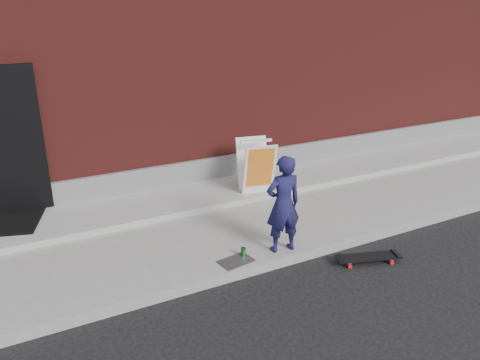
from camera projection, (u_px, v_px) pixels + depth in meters
ground at (254, 276)px, 6.11m from camera, size 80.00×80.00×0.00m
sidewalk at (208, 225)px, 7.33m from camera, size 20.00×3.00×0.15m
apron at (187, 198)px, 8.03m from camera, size 20.00×1.20×0.10m
building at (111, 41)px, 11.03m from camera, size 20.00×8.10×5.00m
child at (283, 204)px, 6.21m from camera, size 0.53×0.38×1.36m
skateboard at (368, 257)px, 6.39m from camera, size 0.90×0.48×0.10m
pizza_sign at (256, 166)px, 8.05m from camera, size 0.67×0.75×0.92m
soda_can at (243, 252)px, 6.25m from camera, size 0.09×0.09×0.13m
utility_plate at (236, 261)px, 6.15m from camera, size 0.48×0.35×0.01m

